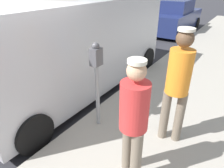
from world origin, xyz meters
TOP-DOWN VIEW (x-y plane):
  - ground_plane at (0.00, 0.00)m, footprint 80.00×80.00m
  - parking_meter_near at (1.35, 0.82)m, footprint 0.14×0.18m
  - pedestrian_in_red at (2.37, 0.21)m, footprint 0.34×0.34m
  - pedestrian_in_orange at (2.56, 1.18)m, footprint 0.35×0.34m
  - parked_van at (-0.15, 1.92)m, footprint 2.16×5.22m
  - parked_sedan_ahead at (-0.26, 9.46)m, footprint 1.94×4.40m

SIDE VIEW (x-z plane):
  - ground_plane at x=0.00m, z-range 0.00..0.00m
  - parked_sedan_ahead at x=-0.26m, z-range -0.08..1.57m
  - pedestrian_in_red at x=2.37m, z-range 0.27..1.92m
  - parked_van at x=-0.15m, z-range 0.08..2.23m
  - parking_meter_near at x=1.35m, z-range 0.42..1.94m
  - pedestrian_in_orange at x=2.56m, z-range 0.29..2.11m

